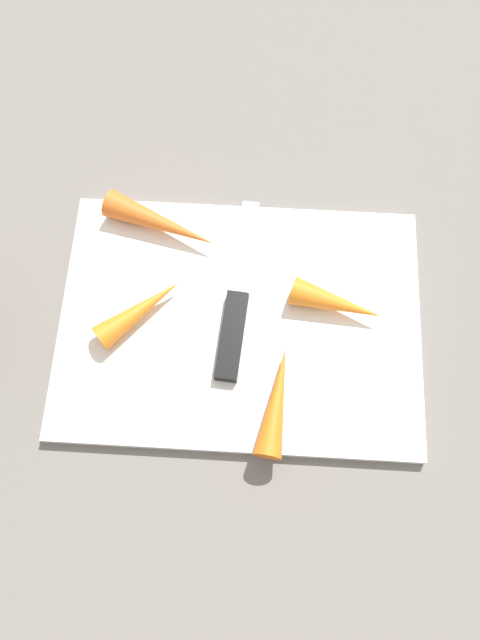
# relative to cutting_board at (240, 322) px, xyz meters

# --- Properties ---
(ground_plane) EXTENTS (1.40, 1.40, 0.00)m
(ground_plane) POSITION_rel_cutting_board_xyz_m (0.00, 0.00, -0.01)
(ground_plane) COLOR slate
(cutting_board) EXTENTS (0.36, 0.26, 0.01)m
(cutting_board) POSITION_rel_cutting_board_xyz_m (0.00, 0.00, 0.00)
(cutting_board) COLOR white
(cutting_board) RESTS_ON ground_plane
(knife) EXTENTS (0.04, 0.20, 0.01)m
(knife) POSITION_rel_cutting_board_xyz_m (-0.01, -0.01, 0.01)
(knife) COLOR #B7B7BC
(knife) RESTS_ON cutting_board
(carrot_long) EXTENTS (0.04, 0.11, 0.03)m
(carrot_long) POSITION_rel_cutting_board_xyz_m (0.04, -0.08, 0.02)
(carrot_long) COLOR orange
(carrot_long) RESTS_ON cutting_board
(carrot_shortest) EXTENTS (0.10, 0.05, 0.03)m
(carrot_shortest) POSITION_rel_cutting_board_xyz_m (0.09, 0.02, 0.02)
(carrot_shortest) COLOR orange
(carrot_shortest) RESTS_ON cutting_board
(carrot_short) EXTENTS (0.09, 0.08, 0.03)m
(carrot_short) POSITION_rel_cutting_board_xyz_m (-0.10, -0.00, 0.02)
(carrot_short) COLOR orange
(carrot_short) RESTS_ON cutting_board
(carrot_longest) EXTENTS (0.13, 0.07, 0.03)m
(carrot_longest) POSITION_rel_cutting_board_xyz_m (-0.09, 0.10, 0.02)
(carrot_longest) COLOR orange
(carrot_longest) RESTS_ON cutting_board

